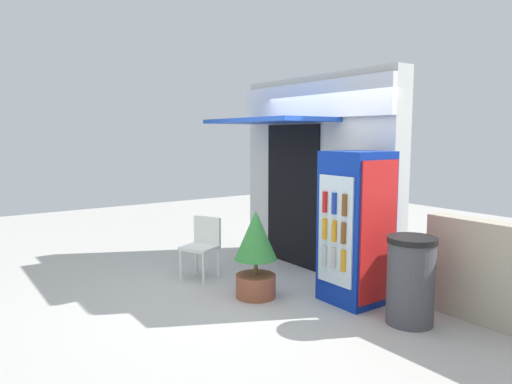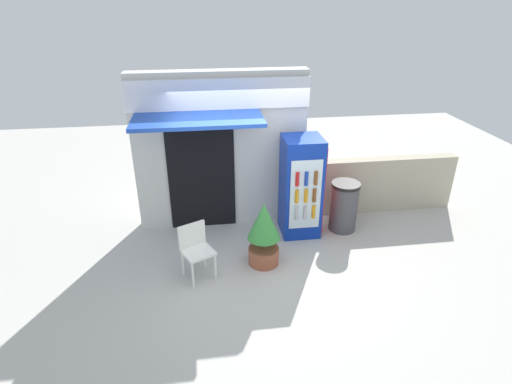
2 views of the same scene
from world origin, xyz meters
name	(u,v)px [view 1 (image 1 of 2)]	position (x,y,z in m)	size (l,w,h in m)	color
ground	(257,292)	(0.00, 0.00, 0.00)	(16.00, 16.00, 0.00)	beige
storefront_building	(313,169)	(-0.45, 1.33, 1.46)	(2.99, 1.26, 2.78)	silver
drink_cooler	(356,227)	(0.91, 0.77, 0.89)	(0.67, 0.71, 1.77)	#0C2D9E
plastic_chair	(203,243)	(-0.93, -0.25, 0.49)	(0.56, 0.55, 0.83)	white
potted_plant_near_shop	(256,250)	(0.13, -0.10, 0.58)	(0.51, 0.51, 1.06)	#995138
trash_bin	(411,280)	(1.71, 0.74, 0.46)	(0.51, 0.51, 0.92)	#47474C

